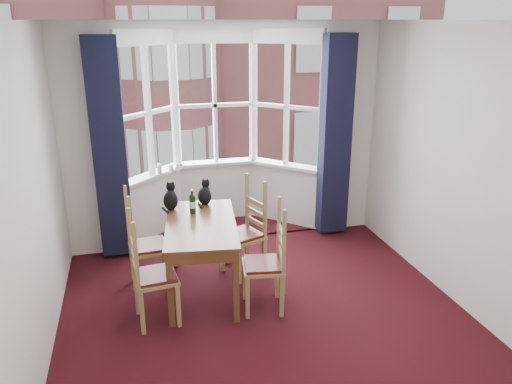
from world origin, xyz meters
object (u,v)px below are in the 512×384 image
object	(u,v)px
chair_left_far	(140,249)
wine_bottle	(192,203)
chair_left_near	(146,279)
candle_extra	(178,167)
cat_right	(205,195)
dining_table	(201,232)
chair_right_near	(272,266)
cat_left	(171,199)
candle_short	(171,168)
candle_tall	(159,169)
chair_right_far	(250,234)

from	to	relation	value
chair_left_far	wine_bottle	distance (m)	0.75
chair_left_near	candle_extra	distance (m)	2.28
cat_right	candle_extra	bearing A→B (deg)	98.98
dining_table	chair_right_near	size ratio (longest dim) A/B	1.55
cat_left	candle_short	size ratio (longest dim) A/B	3.22
cat_right	cat_left	bearing A→B (deg)	-170.34
chair_left_far	candle_tall	distance (m)	1.54
cat_right	candle_extra	size ratio (longest dim) A/B	2.89
candle_extra	candle_tall	bearing A→B (deg)	-168.52
dining_table	cat_left	size ratio (longest dim) A/B	4.54
chair_left_near	candle_tall	size ratio (longest dim) A/B	7.10
dining_table	chair_left_near	bearing A→B (deg)	-143.14
chair_right_near	cat_left	size ratio (longest dim) A/B	2.93
wine_bottle	candle_extra	distance (m)	1.43
cat_left	chair_right_near	bearing A→B (deg)	-47.32
candle_tall	candle_short	world-z (taller)	candle_tall
chair_left_far	candle_tall	xyz separation A→B (m)	(0.33, 1.43, 0.46)
cat_left	cat_right	size ratio (longest dim) A/B	1.06
cat_right	candle_tall	world-z (taller)	cat_right
wine_bottle	candle_tall	world-z (taller)	wine_bottle
wine_bottle	candle_short	size ratio (longest dim) A/B	2.77
chair_right_near	cat_right	world-z (taller)	cat_right
cat_left	dining_table	bearing A→B (deg)	-61.34
cat_right	candle_short	size ratio (longest dim) A/B	3.04
cat_left	candle_short	world-z (taller)	cat_left
chair_left_near	candle_tall	xyz separation A→B (m)	(0.30, 2.12, 0.46)
chair_right_far	cat_right	distance (m)	0.68
chair_left_near	wine_bottle	world-z (taller)	wine_bottle
cat_right	candle_extra	xyz separation A→B (m)	(-0.18, 1.17, 0.00)
chair_left_near	candle_tall	world-z (taller)	candle_tall
chair_right_near	chair_right_far	xyz separation A→B (m)	(-0.04, 0.81, 0.00)
chair_left_far	chair_right_far	bearing A→B (deg)	3.67
dining_table	chair_right_near	bearing A→B (deg)	-37.86
chair_left_far	cat_left	distance (m)	0.63
chair_right_far	chair_left_far	bearing A→B (deg)	-176.33
cat_left	wine_bottle	world-z (taller)	cat_left
dining_table	candle_short	xyz separation A→B (m)	(-0.15, 1.69, 0.22)
chair_right_far	candle_extra	size ratio (longest dim) A/B	8.95
dining_table	chair_right_far	distance (m)	0.71
cat_right	candle_tall	distance (m)	1.20
chair_right_near	candle_tall	world-z (taller)	candle_tall
cat_left	chair_right_far	bearing A→B (deg)	-10.70
cat_left	chair_left_near	bearing A→B (deg)	-110.28
dining_table	candle_tall	distance (m)	1.71
chair_left_far	chair_right_far	world-z (taller)	same
chair_right_near	candle_tall	size ratio (longest dim) A/B	7.10
candle_short	chair_left_far	bearing A→B (deg)	-108.55
chair_left_near	chair_left_far	world-z (taller)	same
chair_left_far	wine_bottle	size ratio (longest dim) A/B	3.41
dining_table	cat_right	size ratio (longest dim) A/B	4.81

